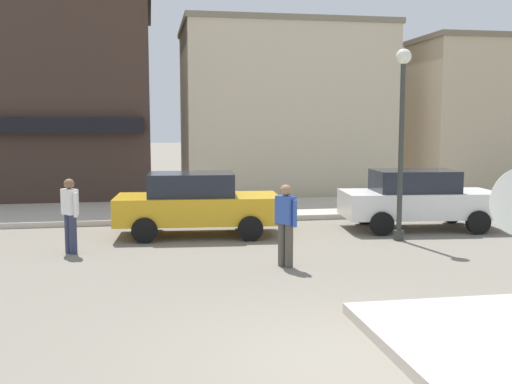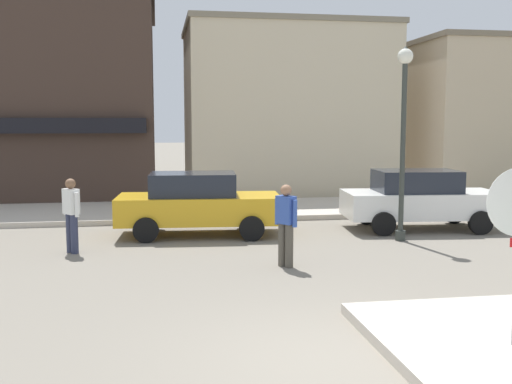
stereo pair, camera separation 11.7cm
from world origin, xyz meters
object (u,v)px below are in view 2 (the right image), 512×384
(lamp_post, at_px, (404,115))
(pedestrian_crossing_near, at_px, (286,223))
(pedestrian_crossing_far, at_px, (71,213))
(parked_car_nearest, at_px, (198,203))
(parked_car_second, at_px, (420,199))

(lamp_post, distance_m, pedestrian_crossing_near, 4.41)
(lamp_post, relative_size, pedestrian_crossing_far, 2.82)
(pedestrian_crossing_near, xyz_separation_m, pedestrian_crossing_far, (-4.26, 1.97, 0.00))
(parked_car_nearest, distance_m, pedestrian_crossing_far, 3.24)
(parked_car_nearest, xyz_separation_m, pedestrian_crossing_far, (-2.80, -1.62, 0.06))
(parked_car_nearest, xyz_separation_m, pedestrian_crossing_near, (1.46, -3.59, 0.06))
(parked_car_second, xyz_separation_m, pedestrian_crossing_far, (-8.61, -1.51, 0.06))
(pedestrian_crossing_near, bearing_deg, parked_car_nearest, 112.14)
(lamp_post, height_order, pedestrian_crossing_near, lamp_post)
(parked_car_nearest, distance_m, parked_car_second, 5.81)
(pedestrian_crossing_far, bearing_deg, parked_car_second, 9.96)
(lamp_post, height_order, parked_car_second, lamp_post)
(parked_car_second, bearing_deg, pedestrian_crossing_near, -141.31)
(parked_car_second, height_order, pedestrian_crossing_far, pedestrian_crossing_far)
(parked_car_nearest, xyz_separation_m, parked_car_second, (5.81, -0.11, 0.00))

